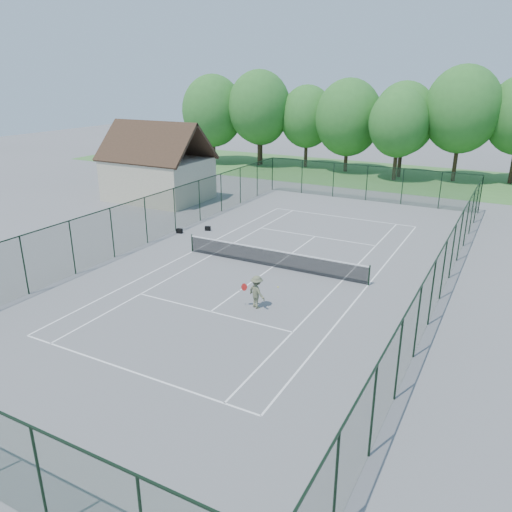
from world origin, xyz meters
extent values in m
plane|color=slate|center=(0.00, 0.00, 0.00)|extent=(140.00, 140.00, 0.00)
cube|color=#49823B|center=(0.00, 30.00, 0.01)|extent=(80.00, 16.00, 0.01)
cube|color=white|center=(0.00, 11.88, 0.00)|extent=(10.97, 0.08, 0.01)
cube|color=white|center=(0.00, -11.88, 0.00)|extent=(10.97, 0.08, 0.01)
cube|color=white|center=(0.00, 6.40, 0.00)|extent=(8.23, 0.08, 0.01)
cube|color=white|center=(0.00, -6.40, 0.00)|extent=(8.23, 0.08, 0.01)
cube|color=white|center=(5.49, 0.00, 0.00)|extent=(0.08, 23.77, 0.01)
cube|color=white|center=(-5.49, 0.00, 0.00)|extent=(0.08, 23.77, 0.01)
cube|color=white|center=(4.12, 0.00, 0.00)|extent=(0.08, 23.77, 0.01)
cube|color=white|center=(-4.12, 0.00, 0.00)|extent=(0.08, 23.77, 0.01)
cube|color=white|center=(0.00, 0.00, 0.00)|extent=(0.08, 12.80, 0.01)
cylinder|color=black|center=(-5.50, 0.00, 0.55)|extent=(0.08, 0.08, 1.10)
cylinder|color=black|center=(5.50, 0.00, 0.55)|extent=(0.08, 0.08, 1.10)
cube|color=black|center=(0.00, 0.00, 0.50)|extent=(11.00, 0.02, 0.96)
cube|color=white|center=(0.00, 0.00, 1.00)|extent=(11.00, 0.05, 0.07)
cube|color=#18361E|center=(0.00, 18.00, 1.50)|extent=(18.00, 0.02, 3.00)
cube|color=#18361E|center=(9.00, 0.00, 1.50)|extent=(0.02, 36.00, 3.00)
cube|color=#18361E|center=(-9.00, 0.00, 1.50)|extent=(0.02, 36.00, 3.00)
cube|color=black|center=(0.00, 18.00, 3.00)|extent=(18.00, 0.05, 0.05)
cube|color=black|center=(9.00, 0.00, 3.00)|extent=(0.05, 36.00, 0.05)
cube|color=black|center=(-9.00, 0.00, 3.00)|extent=(0.05, 36.00, 0.05)
cube|color=beige|center=(-16.00, 10.00, 1.75)|extent=(8.00, 6.00, 3.50)
cube|color=#402C1E|center=(-16.00, 11.50, 5.00)|extent=(8.60, 3.27, 3.27)
cube|color=#402C1E|center=(-16.00, 8.50, 5.00)|extent=(8.60, 3.27, 3.27)
cylinder|color=#3B271A|center=(-16.50, 30.00, 2.10)|extent=(0.40, 0.40, 4.20)
ellipsoid|color=#357D2E|center=(-16.50, 30.00, 6.00)|extent=(6.40, 6.40, 7.40)
cylinder|color=#3B271A|center=(0.00, 30.00, 2.10)|extent=(0.40, 0.40, 4.20)
ellipsoid|color=#357D2E|center=(0.00, 30.00, 6.00)|extent=(6.40, 6.40, 7.40)
cube|color=black|center=(-8.47, 2.70, 0.16)|extent=(0.43, 0.30, 0.32)
cube|color=black|center=(-7.11, 4.14, 0.15)|extent=(0.44, 0.36, 0.30)
imported|color=#616648|center=(1.65, -5.01, 0.79)|extent=(1.17, 0.94, 1.58)
sphere|color=#D4E830|center=(2.54, -4.61, 1.06)|extent=(0.07, 0.07, 0.07)
camera|label=1|loc=(11.55, -23.54, 10.20)|focal=35.00mm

